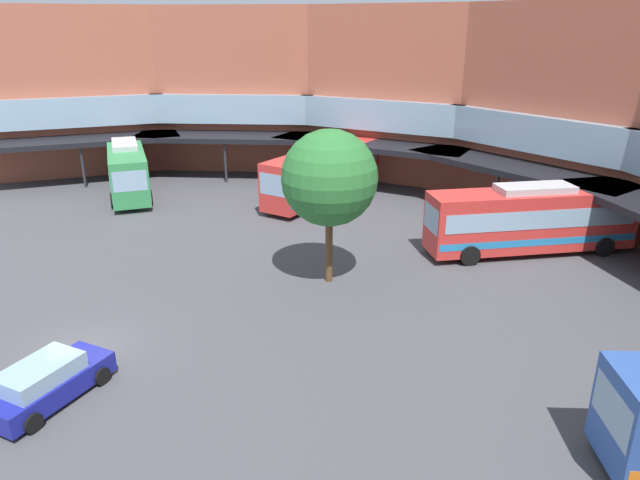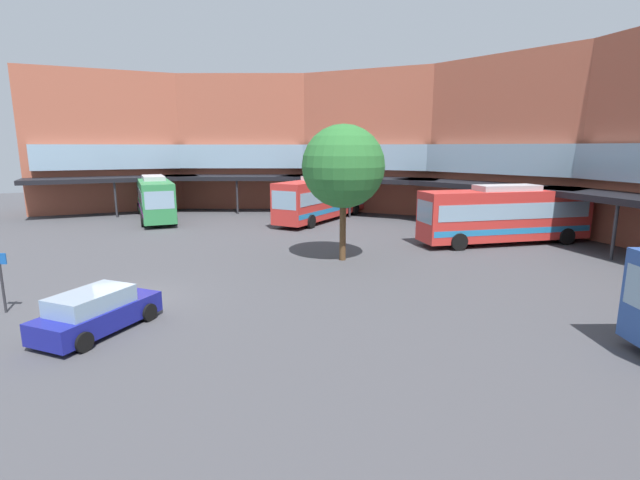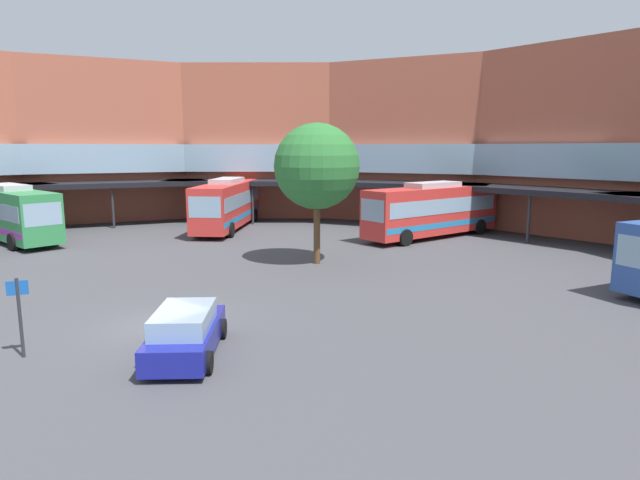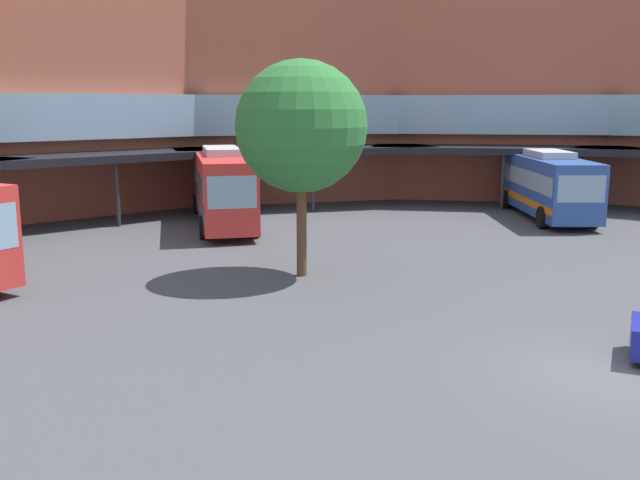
{
  "view_description": "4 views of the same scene",
  "coord_description": "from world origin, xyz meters",
  "px_view_note": "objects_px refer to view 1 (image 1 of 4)",
  "views": [
    {
      "loc": [
        22.15,
        0.05,
        12.26
      ],
      "look_at": [
        -1.08,
        10.89,
        2.61
      ],
      "focal_mm": 32.57,
      "sensor_mm": 36.0,
      "label": 1
    },
    {
      "loc": [
        20.17,
        -1.79,
        6.42
      ],
      "look_at": [
        2.68,
        7.79,
        2.37
      ],
      "focal_mm": 25.92,
      "sensor_mm": 36.0,
      "label": 2
    },
    {
      "loc": [
        15.68,
        -11.39,
        6.32
      ],
      "look_at": [
        -1.98,
        12.16,
        1.25
      ],
      "focal_mm": 30.14,
      "sensor_mm": 36.0,
      "label": 3
    },
    {
      "loc": [
        -12.9,
        -10.82,
        6.13
      ],
      "look_at": [
        -1.64,
        10.82,
        1.44
      ],
      "focal_mm": 40.06,
      "sensor_mm": 36.0,
      "label": 4
    }
  ],
  "objects_px": {
    "bus_4": "(531,219)",
    "bus_0": "(324,171)",
    "bus_3": "(127,167)",
    "plaza_tree": "(329,178)",
    "parked_car": "(47,382)"
  },
  "relations": [
    {
      "from": "plaza_tree",
      "to": "bus_3",
      "type": "bearing_deg",
      "value": -162.3
    },
    {
      "from": "bus_4",
      "to": "plaza_tree",
      "type": "height_order",
      "value": "plaza_tree"
    },
    {
      "from": "bus_3",
      "to": "parked_car",
      "type": "height_order",
      "value": "bus_3"
    },
    {
      "from": "plaza_tree",
      "to": "bus_0",
      "type": "bearing_deg",
      "value": 155.45
    },
    {
      "from": "bus_4",
      "to": "bus_0",
      "type": "bearing_deg",
      "value": -53.38
    },
    {
      "from": "bus_4",
      "to": "bus_3",
      "type": "bearing_deg",
      "value": -34.81
    },
    {
      "from": "plaza_tree",
      "to": "parked_car",
      "type": "bearing_deg",
      "value": -69.61
    },
    {
      "from": "plaza_tree",
      "to": "bus_4",
      "type": "bearing_deg",
      "value": 83.81
    },
    {
      "from": "bus_3",
      "to": "plaza_tree",
      "type": "distance_m",
      "value": 22.49
    },
    {
      "from": "bus_4",
      "to": "parked_car",
      "type": "distance_m",
      "value": 25.19
    },
    {
      "from": "bus_3",
      "to": "bus_0",
      "type": "bearing_deg",
      "value": 64.81
    },
    {
      "from": "bus_0",
      "to": "bus_3",
      "type": "distance_m",
      "value": 15.04
    },
    {
      "from": "bus_4",
      "to": "plaza_tree",
      "type": "xyz_separation_m",
      "value": [
        -1.28,
        -11.84,
        3.33
      ]
    },
    {
      "from": "parked_car",
      "to": "plaza_tree",
      "type": "distance_m",
      "value": 14.67
    },
    {
      "from": "bus_3",
      "to": "bus_4",
      "type": "height_order",
      "value": "bus_4"
    }
  ]
}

